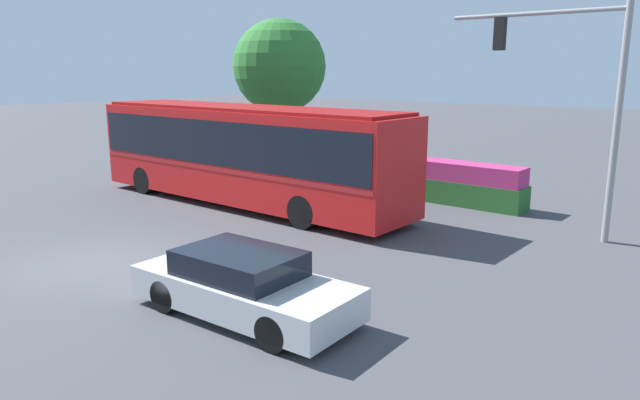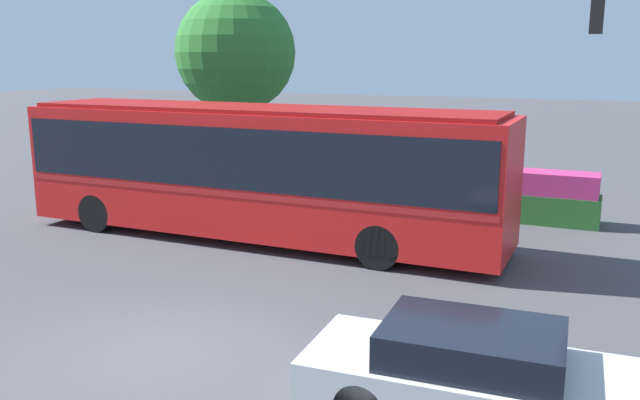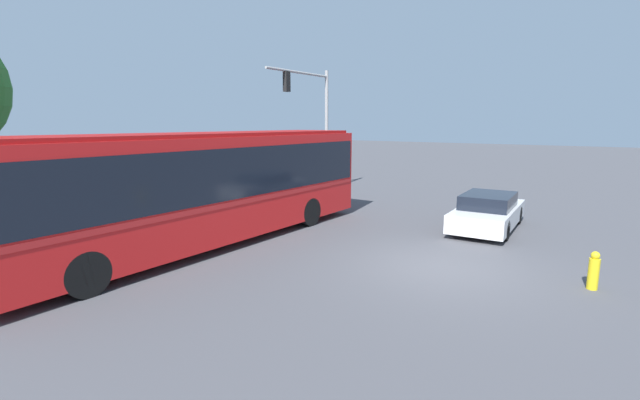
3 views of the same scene
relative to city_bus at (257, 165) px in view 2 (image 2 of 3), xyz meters
name	(u,v)px [view 2 (image 2 of 3)]	position (x,y,z in m)	size (l,w,h in m)	color
ground_plane	(159,354)	(1.92, -6.56, -1.89)	(140.00, 140.00, 0.00)	#444449
city_bus	(257,165)	(0.00, 0.00, 0.00)	(12.50, 2.62, 3.33)	red
sedan_foreground	(478,376)	(6.79, -6.46, -1.30)	(4.50, 1.99, 1.24)	silver
flowering_hedge	(463,191)	(4.15, 4.74, -1.19)	(7.50, 1.06, 1.43)	#286028
street_tree_left	(235,53)	(-4.57, 6.66, 2.77)	(4.29, 4.29, 6.83)	brown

